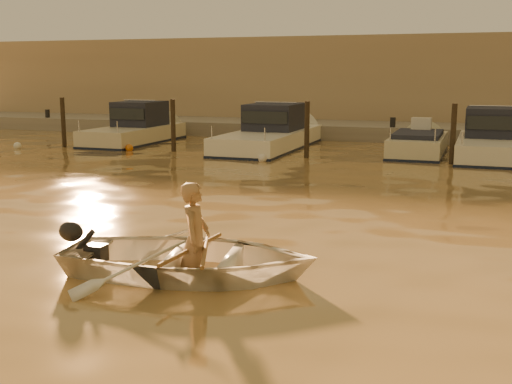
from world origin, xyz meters
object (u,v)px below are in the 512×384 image
at_px(moored_boat_3, 418,148).
at_px(moored_boat_2, 270,133).
at_px(moored_boat_1, 134,128).
at_px(dinghy, 189,258).
at_px(moored_boat_4, 491,140).
at_px(person, 195,240).
at_px(waterfront_building, 374,84).

bearing_deg(moored_boat_3, moored_boat_2, 180.00).
bearing_deg(moored_boat_3, moored_boat_1, 180.00).
height_order(dinghy, moored_boat_2, moored_boat_2).
height_order(dinghy, moored_boat_4, moored_boat_4).
bearing_deg(person, moored_boat_4, -24.34).
height_order(moored_boat_2, waterfront_building, waterfront_building).
distance_m(moored_boat_3, waterfront_building, 11.74).
relative_size(moored_boat_1, moored_boat_3, 1.20).
bearing_deg(moored_boat_1, waterfront_building, 52.30).
distance_m(person, moored_boat_3, 16.03).
distance_m(dinghy, moored_boat_4, 16.53).
distance_m(dinghy, person, 0.30).
bearing_deg(moored_boat_2, moored_boat_1, 180.00).
distance_m(moored_boat_2, moored_boat_4, 8.32).
height_order(moored_boat_1, moored_boat_4, same).
distance_m(moored_boat_1, moored_boat_2, 6.18).
bearing_deg(dinghy, person, -90.00).
relative_size(dinghy, moored_boat_2, 0.47).
height_order(person, moored_boat_2, moored_boat_2).
xyz_separation_m(person, waterfront_building, (-1.78, 26.94, 1.84)).
bearing_deg(moored_boat_1, dinghy, -57.45).
bearing_deg(moored_boat_4, moored_boat_1, 180.00).
bearing_deg(waterfront_building, dinghy, -86.43).
xyz_separation_m(moored_boat_1, waterfront_building, (8.50, 11.00, 1.77)).
distance_m(moored_boat_3, moored_boat_4, 2.54).
bearing_deg(moored_boat_2, dinghy, -75.93).
distance_m(moored_boat_2, waterfront_building, 11.38).
xyz_separation_m(moored_boat_4, waterfront_building, (-6.00, 11.00, 1.77)).
relative_size(moored_boat_3, waterfront_building, 0.12).
distance_m(moored_boat_1, moored_boat_4, 14.50).
relative_size(moored_boat_3, moored_boat_4, 0.79).
bearing_deg(moored_boat_4, person, -104.83).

